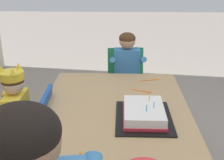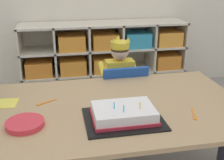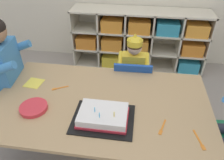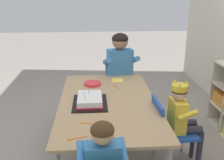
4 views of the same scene
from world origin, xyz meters
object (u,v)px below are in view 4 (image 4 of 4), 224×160
(adult_helper_seated, at_px, (121,67))
(fork_scattered_mid_table, at_px, (87,123))
(fork_near_cake_tray, at_px, (76,138))
(child_with_crown, at_px, (182,114))
(activity_table, at_px, (108,105))
(classroom_chair_adult_side, at_px, (119,82))
(birthday_cake_on_tray, at_px, (90,100))
(paper_plate_stack, at_px, (93,84))
(fork_at_table_front_edge, at_px, (116,87))
(classroom_chair_blue, at_px, (169,128))

(adult_helper_seated, bearing_deg, fork_scattered_mid_table, -116.20)
(adult_helper_seated, distance_m, fork_near_cake_tray, 1.46)
(child_with_crown, bearing_deg, activity_table, 71.26)
(activity_table, relative_size, adult_helper_seated, 1.45)
(classroom_chair_adult_side, height_order, fork_near_cake_tray, classroom_chair_adult_side)
(child_with_crown, xyz_separation_m, birthday_cake_on_tray, (-0.15, -0.81, 0.09))
(adult_helper_seated, height_order, birthday_cake_on_tray, adult_helper_seated)
(activity_table, xyz_separation_m, child_with_crown, (0.20, 0.65, -0.02))
(birthday_cake_on_tray, bearing_deg, paper_plate_stack, 176.84)
(fork_at_table_front_edge, relative_size, fork_near_cake_tray, 0.83)
(adult_helper_seated, relative_size, fork_near_cake_tray, 7.38)
(birthday_cake_on_tray, relative_size, fork_scattered_mid_table, 3.01)
(classroom_chair_adult_side, height_order, adult_helper_seated, adult_helper_seated)
(classroom_chair_adult_side, xyz_separation_m, fork_near_cake_tray, (1.49, -0.45, 0.13))
(classroom_chair_adult_side, bearing_deg, activity_table, -110.19)
(classroom_chair_blue, bearing_deg, fork_near_cake_tray, 117.04)
(paper_plate_stack, bearing_deg, child_with_crown, 51.18)
(classroom_chair_adult_side, bearing_deg, paper_plate_stack, -135.58)
(activity_table, distance_m, classroom_chair_blue, 0.59)
(activity_table, relative_size, classroom_chair_adult_side, 2.23)
(paper_plate_stack, bearing_deg, fork_near_cake_tray, -6.26)
(activity_table, relative_size, fork_scattered_mid_table, 11.75)
(adult_helper_seated, bearing_deg, fork_near_cake_tray, -116.18)
(birthday_cake_on_tray, height_order, paper_plate_stack, birthday_cake_on_tray)
(child_with_crown, xyz_separation_m, adult_helper_seated, (-0.95, -0.44, 0.16))
(child_with_crown, xyz_separation_m, fork_near_cake_tray, (0.44, -0.90, 0.06))
(classroom_chair_blue, bearing_deg, child_with_crown, -90.16)
(birthday_cake_on_tray, xyz_separation_m, fork_near_cake_tray, (0.59, -0.09, -0.03))
(classroom_chair_adult_side, xyz_separation_m, fork_at_table_front_edge, (0.51, -0.08, 0.13))
(paper_plate_stack, bearing_deg, classroom_chair_blue, 46.63)
(classroom_chair_blue, height_order, fork_scattered_mid_table, classroom_chair_blue)
(child_with_crown, height_order, fork_near_cake_tray, child_with_crown)
(classroom_chair_blue, bearing_deg, fork_scattered_mid_table, 105.50)
(activity_table, xyz_separation_m, paper_plate_stack, (-0.44, -0.14, 0.06))
(classroom_chair_adult_side, distance_m, fork_at_table_front_edge, 0.53)
(activity_table, bearing_deg, fork_scattered_mid_table, -23.82)
(fork_near_cake_tray, bearing_deg, birthday_cake_on_tray, 66.04)
(adult_helper_seated, bearing_deg, activity_table, -112.94)
(classroom_chair_blue, distance_m, child_with_crown, 0.17)
(adult_helper_seated, height_order, fork_scattered_mid_table, adult_helper_seated)
(adult_helper_seated, xyz_separation_m, fork_scattered_mid_table, (1.18, -0.39, -0.09))
(classroom_chair_adult_side, bearing_deg, adult_helper_seated, -90.00)
(classroom_chair_blue, height_order, adult_helper_seated, adult_helper_seated)
(classroom_chair_blue, relative_size, birthday_cake_on_tray, 1.61)
(activity_table, relative_size, fork_at_table_front_edge, 12.91)
(birthday_cake_on_tray, bearing_deg, classroom_chair_blue, 77.88)
(child_with_crown, bearing_deg, adult_helper_seated, 23.29)
(classroom_chair_adult_side, xyz_separation_m, birthday_cake_on_tray, (0.91, -0.35, 0.15))
(birthday_cake_on_tray, distance_m, fork_at_table_front_edge, 0.48)
(fork_scattered_mid_table, xyz_separation_m, fork_near_cake_tray, (0.21, -0.07, 0.00))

